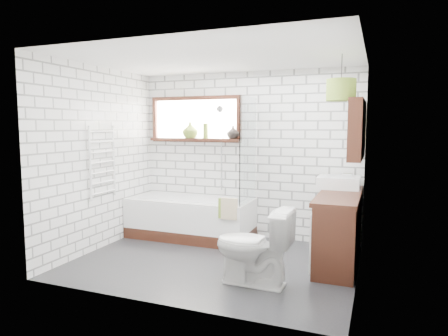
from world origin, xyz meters
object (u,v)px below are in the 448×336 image
at_px(bathtub, 191,218).
at_px(pendant, 341,90).
at_px(vanity, 339,228).
at_px(toilet, 253,246).
at_px(basin, 339,182).

xyz_separation_m(bathtub, pendant, (2.21, -0.62, 1.80)).
xyz_separation_m(bathtub, vanity, (2.21, -0.36, 0.13)).
relative_size(bathtub, toilet, 2.22).
bearing_deg(bathtub, basin, 2.40).
bearing_deg(bathtub, pendant, -15.62).
relative_size(basin, pendant, 1.62).
distance_m(vanity, basin, 0.69).
bearing_deg(bathtub, vanity, -9.22).
relative_size(vanity, basin, 2.84).
height_order(toilet, pendant, pendant).
xyz_separation_m(bathtub, toilet, (1.42, -1.39, 0.12)).
distance_m(basin, toilet, 1.73).
bearing_deg(basin, toilet, -116.35).
distance_m(bathtub, vanity, 2.25).
xyz_separation_m(bathtub, basin, (2.15, 0.09, 0.65)).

